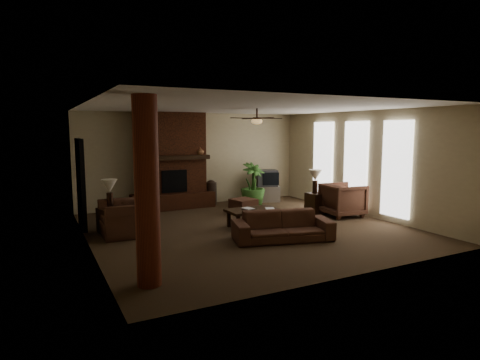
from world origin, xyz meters
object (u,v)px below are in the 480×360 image
floor_vase (211,191)px  lamp_left (109,188)px  lamp_right (315,177)px  coffee_table (252,211)px  tv_stand (266,194)px  side_table_right (317,203)px  ottoman (243,206)px  floor_plant (253,194)px  armchair_right (343,198)px  sofa (283,221)px  armchair_left (125,212)px  side_table_left (111,220)px  log_column (147,192)px

floor_vase → lamp_left: 3.93m
lamp_right → coffee_table: bearing=-164.0°
tv_stand → side_table_right: bearing=-59.6°
ottoman → lamp_left: size_ratio=0.92×
tv_stand → floor_plant: 0.98m
armchair_right → lamp_right: size_ratio=1.50×
tv_stand → sofa: bearing=-94.5°
sofa → side_table_right: size_ratio=3.73×
armchair_left → lamp_right: (5.19, 0.03, 0.50)m
sofa → floor_plant: 3.80m
coffee_table → side_table_left: bearing=161.5°
coffee_table → side_table_right: 2.48m
armchair_left → coffee_table: 2.91m
floor_vase → floor_plant: floor_vase is taller
side_table_left → side_table_right: size_ratio=1.00×
side_table_right → coffee_table: bearing=-165.2°
log_column → floor_plant: log_column is taller
armchair_right → coffee_table: size_ratio=0.81×
armchair_left → floor_vase: size_ratio=1.48×
sofa → lamp_left: bearing=157.5°
armchair_right → coffee_table: armchair_right is taller
tv_stand → side_table_left: (-5.14, -1.82, 0.03)m
floor_vase → side_table_right: bearing=-48.5°
log_column → lamp_right: log_column is taller
armchair_left → ottoman: size_ratio=1.90×
log_column → armchair_right: size_ratio=2.88×
sofa → floor_plant: bearing=85.5°
log_column → sofa: 3.49m
ottoman → side_table_left: side_table_left is taller
ottoman → side_table_right: (1.85, -0.87, 0.08)m
sofa → armchair_left: 3.45m
tv_stand → floor_vase: (-1.82, 0.22, 0.18)m
log_column → armchair_left: bearing=84.9°
ottoman → sofa: bearing=-100.9°
log_column → lamp_right: 6.33m
floor_vase → lamp_left: (-3.32, -2.02, 0.57)m
sofa → armchair_right: bearing=39.6°
ottoman → side_table_right: 2.05m
sofa → lamp_left: (-3.08, 2.36, 0.60)m
tv_stand → armchair_right: bearing=-55.3°
coffee_table → armchair_right: bearing=-1.2°
sofa → side_table_right: bearing=53.9°
sofa → armchair_left: (-2.84, 1.95, 0.10)m
side_table_left → lamp_left: size_ratio=0.85×
armchair_left → armchair_right: bearing=83.4°
armchair_right → side_table_left: 5.90m
sofa → side_table_left: size_ratio=3.73×
armchair_right → lamp_left: lamp_left is taller
armchair_left → side_table_left: size_ratio=2.07×
ottoman → side_table_right: bearing=-25.1°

